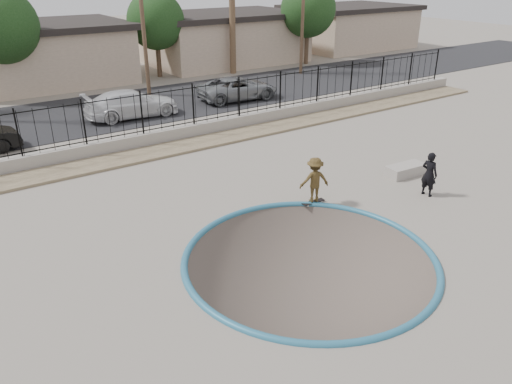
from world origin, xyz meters
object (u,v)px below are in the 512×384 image
at_px(concrete_ledge, 406,170).
at_px(car_c, 132,104).
at_px(car_d, 238,88).
at_px(skateboard, 313,202).
at_px(videographer, 429,174).
at_px(skater, 314,183).

distance_m(concrete_ledge, car_c, 14.59).
relative_size(car_c, car_d, 1.01).
xyz_separation_m(concrete_ledge, car_c, (-5.59, 13.46, 0.54)).
xyz_separation_m(skateboard, car_d, (5.56, 13.40, 0.64)).
xyz_separation_m(skateboard, videographer, (3.72, -1.71, 0.73)).
xyz_separation_m(skateboard, car_c, (-1.02, 13.40, 0.68)).
xyz_separation_m(skateboard, concrete_ledge, (4.57, -0.06, 0.14)).
bearing_deg(car_c, skater, -172.79).
bearing_deg(skateboard, car_c, 96.58).
relative_size(skateboard, concrete_ledge, 0.54).
height_order(skater, videographer, videographer).
distance_m(skateboard, car_d, 14.52).
bearing_deg(skateboard, concrete_ledge, 1.43).
relative_size(skater, skateboard, 1.80).
xyz_separation_m(skater, car_d, (5.56, 13.40, -0.07)).
distance_m(skater, car_d, 14.51).
height_order(car_c, car_d, car_c).
bearing_deg(skater, concrete_ledge, -160.48).
xyz_separation_m(skater, concrete_ledge, (4.57, -0.06, -0.57)).
bearing_deg(skateboard, skater, 0.00).
bearing_deg(concrete_ledge, skateboard, 179.21).
height_order(skater, concrete_ledge, skater).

